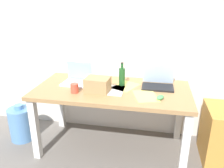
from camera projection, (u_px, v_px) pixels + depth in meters
ground_plane at (112, 146)px, 2.65m from camera, size 8.00×8.00×0.00m
back_wall at (120, 27)px, 2.60m from camera, size 5.20×0.08×2.60m
desk at (112, 97)px, 2.43m from camera, size 1.61×0.78×0.72m
laptop_left at (77, 79)px, 2.53m from camera, size 0.31×0.27×0.22m
laptop_right at (158, 82)px, 2.42m from camera, size 0.33×0.24×0.22m
beer_bottle at (122, 76)px, 2.45m from camera, size 0.07×0.07×0.25m
computer_mouse at (160, 97)px, 2.14m from camera, size 0.10×0.12×0.03m
cardboard_box at (98, 85)px, 2.30m from camera, size 0.25×0.21×0.14m
coffee_mug at (75, 88)px, 2.27m from camera, size 0.08×0.08×0.09m
paper_sheet_center at (113, 90)px, 2.35m from camera, size 0.21×0.30×0.00m
paper_sheet_near_back at (126, 86)px, 2.45m from camera, size 0.32×0.36×0.00m
paper_sheet_front_right at (146, 96)px, 2.21m from camera, size 0.29×0.35×0.00m
water_cooler_jug at (21, 123)px, 2.74m from camera, size 0.28×0.28×0.45m
filing_cabinet at (224, 135)px, 2.34m from camera, size 0.40×0.48×0.59m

